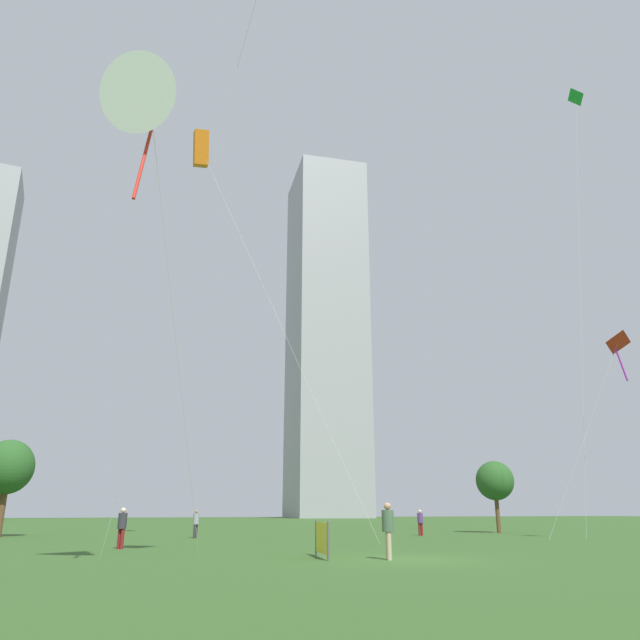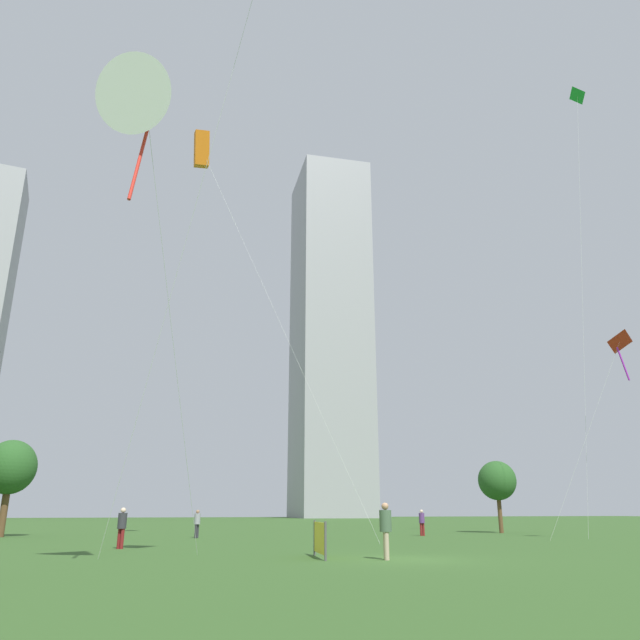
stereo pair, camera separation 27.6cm
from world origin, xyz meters
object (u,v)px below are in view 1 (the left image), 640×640
Objects in this scene: park_tree_0 at (8,467)px; distant_highrise_1 at (326,334)px; kite_flying_0 at (201,149)px; person_standing_4 at (122,525)px; person_standing_0 at (196,522)px; event_banner at (322,538)px; park_tree_2 at (495,481)px; kite_flying_1 at (150,101)px; kite_flying_3 at (576,105)px; kite_flying_2 at (618,346)px; person_standing_3 at (420,521)px; person_standing_2 at (388,526)px.

park_tree_0 is 115.84m from distant_highrise_1.
distant_highrise_1 is (43.94, 102.93, 20.07)m from kite_flying_0.
distant_highrise_1 is at bearing 111.46° from person_standing_4.
person_standing_0 is 0.06× the size of kite_flying_0.
event_banner is at bearing -74.49° from kite_flying_0.
person_standing_0 is 116.50m from distant_highrise_1.
park_tree_0 is 34.30m from park_tree_2.
kite_flying_1 is 134.49m from distant_highrise_1.
kite_flying_2 is at bearing -130.93° from kite_flying_3.
kite_flying_1 is (-3.39, -19.04, -11.11)m from kite_flying_0.
distant_highrise_1 reaches higher than event_banner.
person_standing_3 is 0.11× the size of kite_flying_1.
person_standing_0 is 13.05m from park_tree_0.
event_banner is (7.23, 5.21, -12.76)m from kite_flying_1.
park_tree_0 reaches higher than event_banner.
kite_flying_2 is at bearing -90.27° from park_tree_2.
park_tree_0 is at bearing 138.96° from kite_flying_0.
person_standing_0 is 0.99× the size of person_standing_3.
person_standing_0 is at bearing 152.14° from kite_flying_2.
person_standing_4 is at bearing -179.21° from kite_flying_3.
distant_highrise_1 is at bearing 24.36° from person_standing_0.
event_banner is (13.81, -22.51, -3.57)m from park_tree_0.
person_standing_4 is 0.02× the size of distant_highrise_1.
event_banner is (-20.27, -5.49, -10.17)m from kite_flying_2.
person_standing_0 is at bearing 110.46° from person_standing_4.
park_tree_0 is at bearing 113.56° from person_standing_0.
distant_highrise_1 reaches higher than person_standing_4.
park_tree_2 is (24.17, 5.40, -20.79)m from kite_flying_0.
kite_flying_3 reaches higher than person_standing_0.
distant_highrise_1 is (47.33, 121.97, 31.18)m from kite_flying_1.
kite_flying_1 is at bearing 55.68° from person_standing_3.
person_standing_0 is 0.62× the size of event_banner.
park_tree_0 is at bearing 49.55° from person_standing_2.
person_standing_4 is 16.87m from park_tree_0.
kite_flying_3 is at bearing 49.07° from kite_flying_2.
kite_flying_0 is 113.70m from distant_highrise_1.
park_tree_2 is at bearing 67.99° from person_standing_4.
kite_flying_2 reaches higher than person_standing_4.
kite_flying_3 reaches higher than event_banner.
park_tree_2 is at bearing -5.49° from park_tree_0.
kite_flying_0 is at bearing 16.74° from person_standing_3.
person_standing_3 is 0.27× the size of park_tree_0.
park_tree_2 reaches higher than person_standing_4.
kite_flying_3 is 5.94× the size of park_tree_2.
kite_flying_1 is at bearing 128.36° from person_standing_2.
kite_flying_2 is 23.33m from event_banner.
kite_flying_2 is at bearing -26.54° from park_tree_0.
kite_flying_0 is at bearing -167.41° from park_tree_2.
person_standing_3 is at bearing 47.75° from kite_flying_1.
event_banner is (-12.35, -16.34, -0.29)m from person_standing_3.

